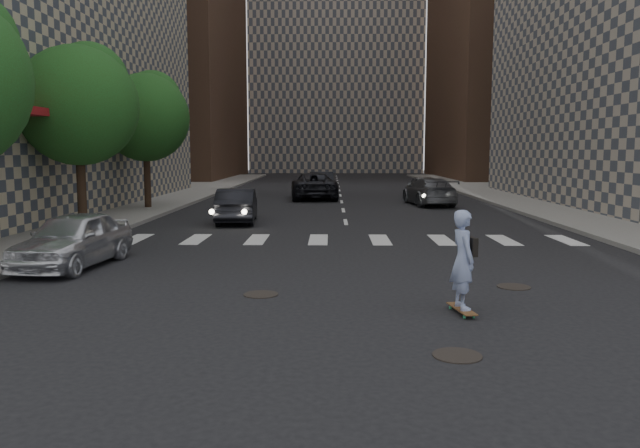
# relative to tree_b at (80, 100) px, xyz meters

# --- Properties ---
(ground) EXTENTS (160.00, 160.00, 0.00)m
(ground) POSITION_rel_tree_b_xyz_m (9.45, -11.14, -4.65)
(ground) COLOR black
(ground) RESTS_ON ground
(sidewalk_left) EXTENTS (13.00, 80.00, 0.15)m
(sidewalk_left) POSITION_rel_tree_b_xyz_m (-5.05, 8.86, -4.57)
(sidewalk_left) COLOR gray
(sidewalk_left) RESTS_ON ground
(sidewalk_right) EXTENTS (13.00, 80.00, 0.15)m
(sidewalk_right) POSITION_rel_tree_b_xyz_m (23.95, 8.86, -4.57)
(sidewalk_right) COLOR gray
(sidewalk_right) RESTS_ON ground
(tower_right) EXTENTS (18.00, 24.00, 36.00)m
(tower_right) POSITION_rel_tree_b_xyz_m (29.45, 43.86, 13.35)
(tower_right) COLOR brown
(tower_right) RESTS_ON ground
(tree_b) EXTENTS (4.20, 4.20, 6.60)m
(tree_b) POSITION_rel_tree_b_xyz_m (0.00, 0.00, 0.00)
(tree_b) COLOR #382619
(tree_b) RESTS_ON sidewalk_left
(tree_c) EXTENTS (4.20, 4.20, 6.60)m
(tree_c) POSITION_rel_tree_b_xyz_m (0.00, 8.00, 0.00)
(tree_c) COLOR #382619
(tree_c) RESTS_ON sidewalk_left
(manhole_a) EXTENTS (0.70, 0.70, 0.02)m
(manhole_a) POSITION_rel_tree_b_xyz_m (10.65, -13.64, -4.64)
(manhole_a) COLOR black
(manhole_a) RESTS_ON ground
(manhole_b) EXTENTS (0.70, 0.70, 0.02)m
(manhole_b) POSITION_rel_tree_b_xyz_m (7.45, -9.94, -4.64)
(manhole_b) COLOR black
(manhole_b) RESTS_ON ground
(manhole_c) EXTENTS (0.70, 0.70, 0.02)m
(manhole_c) POSITION_rel_tree_b_xyz_m (12.75, -9.14, -4.64)
(manhole_c) COLOR black
(manhole_c) RESTS_ON ground
(skateboarder) EXTENTS (0.53, 0.96, 1.86)m
(skateboarder) POSITION_rel_tree_b_xyz_m (11.20, -11.32, -3.67)
(skateboarder) COLOR brown
(skateboarder) RESTS_ON ground
(silver_sedan) EXTENTS (2.04, 4.21, 1.38)m
(silver_sedan) POSITION_rel_tree_b_xyz_m (2.45, -7.00, -3.95)
(silver_sedan) COLOR silver
(silver_sedan) RESTS_ON ground
(traffic_car_a) EXTENTS (1.79, 4.29, 1.38)m
(traffic_car_a) POSITION_rel_tree_b_xyz_m (5.08, 2.67, -3.96)
(traffic_car_a) COLOR black
(traffic_car_a) RESTS_ON ground
(traffic_car_b) EXTENTS (2.54, 5.14, 1.44)m
(traffic_car_b) POSITION_rel_tree_b_xyz_m (14.06, 10.86, -3.93)
(traffic_car_b) COLOR #525359
(traffic_car_b) RESTS_ON ground
(traffic_car_c) EXTENTS (3.01, 5.85, 1.58)m
(traffic_car_c) POSITION_rel_tree_b_xyz_m (7.83, 14.86, -3.86)
(traffic_car_c) COLOR black
(traffic_car_c) RESTS_ON ground
(traffic_car_d) EXTENTS (1.94, 4.35, 1.45)m
(traffic_car_d) POSITION_rel_tree_b_xyz_m (14.24, 14.24, -3.92)
(traffic_car_d) COLOR #A8ABAF
(traffic_car_d) RESTS_ON ground
(traffic_car_e) EXTENTS (1.70, 4.49, 1.46)m
(traffic_car_e) POSITION_rel_tree_b_xyz_m (8.20, 19.85, -3.91)
(traffic_car_e) COLOR black
(traffic_car_e) RESTS_ON ground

